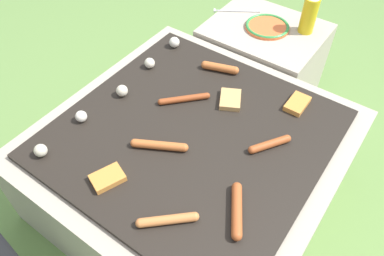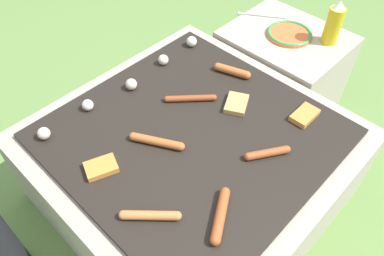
{
  "view_description": "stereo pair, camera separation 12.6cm",
  "coord_description": "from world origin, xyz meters",
  "px_view_note": "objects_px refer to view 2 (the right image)",
  "views": [
    {
      "loc": [
        -0.69,
        -0.49,
        1.33
      ],
      "look_at": [
        0.0,
        0.0,
        0.4
      ],
      "focal_mm": 35.0,
      "sensor_mm": 36.0,
      "label": 1
    },
    {
      "loc": [
        -0.61,
        -0.59,
        1.33
      ],
      "look_at": [
        0.0,
        0.0,
        0.4
      ],
      "focal_mm": 35.0,
      "sensor_mm": 36.0,
      "label": 2
    }
  ],
  "objects_px": {
    "plate_colorful": "(289,34)",
    "fork_utensil": "(259,15)",
    "condiment_bottle": "(334,23)",
    "sausage_front_center": "(220,215)"
  },
  "relations": [
    {
      "from": "condiment_bottle",
      "to": "fork_utensil",
      "type": "height_order",
      "value": "condiment_bottle"
    },
    {
      "from": "condiment_bottle",
      "to": "plate_colorful",
      "type": "bearing_deg",
      "value": 117.15
    },
    {
      "from": "plate_colorful",
      "to": "condiment_bottle",
      "type": "xyz_separation_m",
      "value": [
        0.08,
        -0.15,
        0.08
      ]
    },
    {
      "from": "plate_colorful",
      "to": "condiment_bottle",
      "type": "relative_size",
      "value": 1.04
    },
    {
      "from": "sausage_front_center",
      "to": "plate_colorful",
      "type": "distance_m",
      "value": 0.97
    },
    {
      "from": "plate_colorful",
      "to": "fork_utensil",
      "type": "distance_m",
      "value": 0.2
    },
    {
      "from": "sausage_front_center",
      "to": "fork_utensil",
      "type": "xyz_separation_m",
      "value": [
        0.93,
        0.57,
        -0.01
      ]
    },
    {
      "from": "plate_colorful",
      "to": "condiment_bottle",
      "type": "bearing_deg",
      "value": -62.85
    },
    {
      "from": "plate_colorful",
      "to": "fork_utensil",
      "type": "height_order",
      "value": "plate_colorful"
    },
    {
      "from": "fork_utensil",
      "to": "condiment_bottle",
      "type": "bearing_deg",
      "value": -83.12
    }
  ]
}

